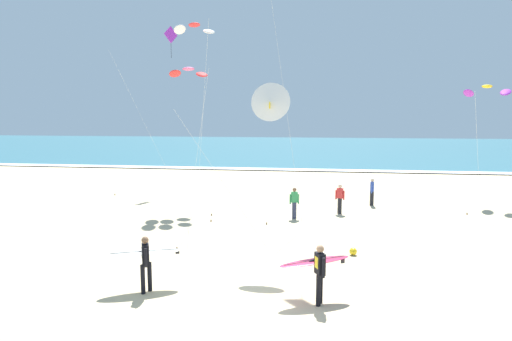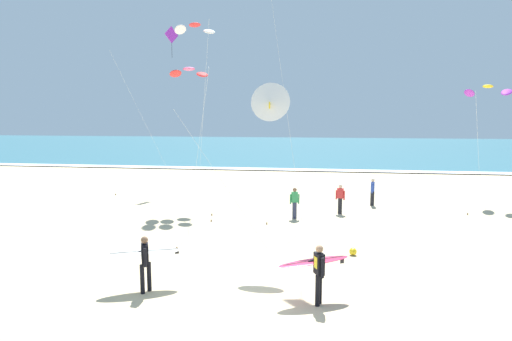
# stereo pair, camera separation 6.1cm
# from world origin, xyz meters

# --- Properties ---
(ground_plane) EXTENTS (160.00, 160.00, 0.00)m
(ground_plane) POSITION_xyz_m (0.00, 0.00, 0.00)
(ground_plane) COLOR #D1BA8E
(ocean_water) EXTENTS (160.00, 60.00, 0.08)m
(ocean_water) POSITION_xyz_m (0.00, 58.76, 0.04)
(ocean_water) COLOR #336B7A
(ocean_water) RESTS_ON ground
(shoreline_foam) EXTENTS (160.00, 1.79, 0.01)m
(shoreline_foam) POSITION_xyz_m (0.00, 29.06, 0.09)
(shoreline_foam) COLOR white
(shoreline_foam) RESTS_ON ocean_water
(surfer_lead) EXTENTS (2.33, 1.47, 1.71)m
(surfer_lead) POSITION_xyz_m (-3.46, 0.04, 1.05)
(surfer_lead) COLOR black
(surfer_lead) RESTS_ON ground
(surfer_trailing) EXTENTS (2.13, 1.31, 1.71)m
(surfer_trailing) POSITION_xyz_m (1.63, -0.09, 1.04)
(surfer_trailing) COLOR black
(surfer_trailing) RESTS_ON ground
(kite_arc_scarlet_near) EXTENTS (3.09, 4.56, 10.54)m
(kite_arc_scarlet_near) POSITION_xyz_m (-5.62, 13.26, 10.21)
(kite_arc_scarlet_near) COLOR white
(kite_arc_scarlet_near) RESTS_ON ground
(kite_delta_ivory_mid) EXTENTS (4.43, 0.52, 6.44)m
(kite_delta_ivory_mid) POSITION_xyz_m (-0.15, 3.84, 5.71)
(kite_delta_ivory_mid) COLOR white
(kite_delta_ivory_mid) RESTS_ON ground
(kite_arc_golden_far) EXTENTS (3.52, 5.32, 7.04)m
(kite_arc_golden_far) POSITION_xyz_m (11.56, 16.01, 6.68)
(kite_arc_golden_far) COLOR purple
(kite_arc_golden_far) RESTS_ON ground
(kite_diamond_violet_high) EXTENTS (3.05, 4.64, 11.52)m
(kite_diamond_violet_high) POSITION_xyz_m (-9.00, 18.44, 10.45)
(kite_diamond_violet_high) COLOR purple
(kite_diamond_violet_high) RESTS_ON ground
(kite_arc_rose_distant) EXTENTS (3.55, 5.29, 7.99)m
(kite_arc_rose_distant) POSITION_xyz_m (-5.87, 12.75, 7.68)
(kite_arc_rose_distant) COLOR red
(kite_arc_rose_distant) RESTS_ON ground
(bystander_green_top) EXTENTS (0.49, 0.24, 1.59)m
(bystander_green_top) POSITION_xyz_m (0.47, 9.73, 0.81)
(bystander_green_top) COLOR #2D334C
(bystander_green_top) RESTS_ON ground
(bystander_red_top) EXTENTS (0.48, 0.27, 1.59)m
(bystander_red_top) POSITION_xyz_m (2.81, 11.18, 0.81)
(bystander_red_top) COLOR black
(bystander_red_top) RESTS_ON ground
(bystander_blue_top) EXTENTS (0.25, 0.49, 1.59)m
(bystander_blue_top) POSITION_xyz_m (4.78, 13.58, 0.81)
(bystander_blue_top) COLOR black
(bystander_blue_top) RESTS_ON ground
(beach_ball) EXTENTS (0.28, 0.28, 0.28)m
(beach_ball) POSITION_xyz_m (2.98, 4.24, 0.14)
(beach_ball) COLOR yellow
(beach_ball) RESTS_ON ground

